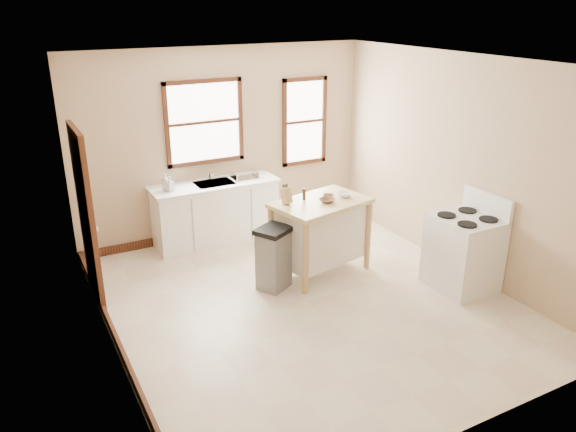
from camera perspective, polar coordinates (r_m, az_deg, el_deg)
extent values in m
plane|color=beige|center=(6.84, 1.94, -8.67)|extent=(5.00, 5.00, 0.00)
plane|color=white|center=(5.96, 2.29, 15.36)|extent=(5.00, 5.00, 0.00)
cube|color=tan|center=(8.43, -6.49, 7.33)|extent=(4.50, 0.04, 2.80)
cube|color=tan|center=(5.55, -18.45, -1.13)|extent=(0.04, 5.00, 2.80)
cube|color=tan|center=(7.59, 17.03, 4.96)|extent=(0.04, 5.00, 2.80)
cube|color=#32160D|center=(6.89, -19.79, -0.10)|extent=(0.06, 0.90, 2.10)
cube|color=#32160D|center=(8.82, -6.06, -1.19)|extent=(4.50, 0.04, 0.12)
cube|color=#32160D|center=(6.17, -16.71, -12.67)|extent=(0.04, 5.00, 0.12)
cylinder|color=silver|center=(8.32, -7.99, 4.42)|extent=(0.03, 0.03, 0.22)
imported|color=#B2B2B2|center=(7.94, -12.38, 3.39)|extent=(0.12, 0.12, 0.24)
imported|color=#B2B2B2|center=(7.91, -11.93, 3.22)|extent=(0.12, 0.12, 0.21)
cylinder|color=#461E13|center=(7.20, 1.64, 2.24)|extent=(0.05, 0.05, 0.15)
imported|color=brown|center=(7.14, 3.99, 1.60)|extent=(0.24, 0.24, 0.05)
imported|color=brown|center=(7.31, 4.13, 2.02)|extent=(0.20, 0.20, 0.04)
imported|color=white|center=(7.34, 5.79, 2.15)|extent=(0.19, 0.19, 0.06)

